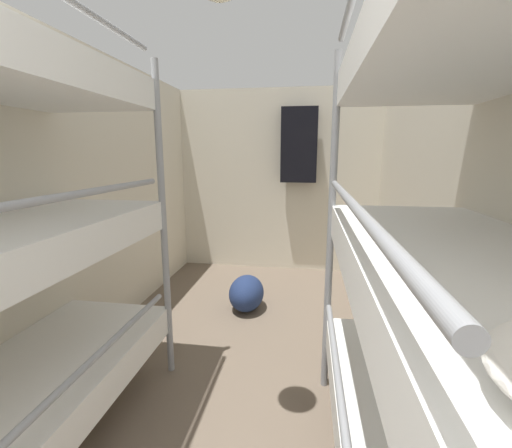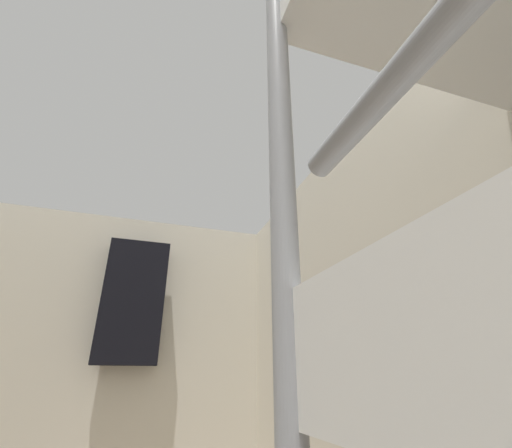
{
  "view_description": "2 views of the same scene",
  "coord_description": "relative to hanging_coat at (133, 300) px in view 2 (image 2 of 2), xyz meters",
  "views": [
    {
      "loc": [
        0.39,
        0.4,
        1.51
      ],
      "look_at": [
        -0.06,
        3.37,
        0.89
      ],
      "focal_mm": 24.0,
      "sensor_mm": 36.0,
      "label": 1
    },
    {
      "loc": [
        0.34,
        2.0,
        1.09
      ],
      "look_at": [
        0.76,
        3.3,
        1.7
      ],
      "focal_mm": 24.0,
      "sensor_mm": 36.0,
      "label": 2
    }
  ],
  "objects": [
    {
      "name": "wall_back",
      "position": [
        -0.27,
        0.15,
        -0.46
      ],
      "size": [
        2.66,
        0.06,
        2.31
      ],
      "color": "beige",
      "rests_on": "ground_plane"
    },
    {
      "name": "hanging_coat",
      "position": [
        0.0,
        0.0,
        0.0
      ],
      "size": [
        0.44,
        0.12,
        0.9
      ],
      "color": "black"
    }
  ]
}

